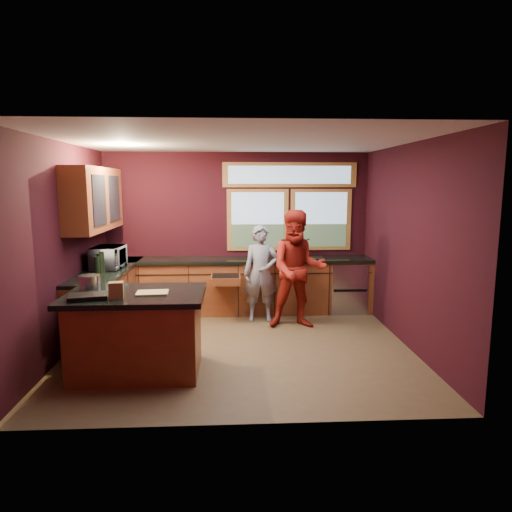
{
  "coord_description": "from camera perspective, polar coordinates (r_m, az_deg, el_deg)",
  "views": [
    {
      "loc": [
        -0.1,
        -5.86,
        2.17
      ],
      "look_at": [
        0.24,
        0.4,
        1.17
      ],
      "focal_mm": 32.0,
      "sensor_mm": 36.0,
      "label": 1
    }
  ],
  "objects": [
    {
      "name": "stock_pot",
      "position": [
        5.62,
        -20.07,
        -3.16
      ],
      "size": [
        0.24,
        0.24,
        0.18
      ],
      "primitive_type": "cylinder",
      "color": "#B6B7BB",
      "rests_on": "island"
    },
    {
      "name": "cutting_board",
      "position": [
        5.28,
        -12.82,
        -4.5
      ],
      "size": [
        0.37,
        0.27,
        0.02
      ],
      "primitive_type": "cube",
      "rotation": [
        0.0,
        0.0,
        0.07
      ],
      "color": "tan",
      "rests_on": "island"
    },
    {
      "name": "back_counter",
      "position": [
        7.75,
        -0.79,
        -3.68
      ],
      "size": [
        4.5,
        0.64,
        0.93
      ],
      "color": "#5F2E16",
      "rests_on": "floor"
    },
    {
      "name": "floor",
      "position": [
        6.25,
        -2.01,
        -11.28
      ],
      "size": [
        4.5,
        4.5,
        0.0
      ],
      "primitive_type": "plane",
      "color": "brown",
      "rests_on": "ground"
    },
    {
      "name": "island",
      "position": [
        5.49,
        -14.64,
        -9.21
      ],
      "size": [
        1.55,
        1.05,
        0.95
      ],
      "color": "#5F2E16",
      "rests_on": "floor"
    },
    {
      "name": "paper_bag",
      "position": [
        5.14,
        -17.08,
        -4.12
      ],
      "size": [
        0.17,
        0.14,
        0.18
      ],
      "primitive_type": "cube",
      "rotation": [
        0.0,
        0.0,
        0.18
      ],
      "color": "brown",
      "rests_on": "island"
    },
    {
      "name": "black_tray",
      "position": [
        5.23,
        -20.25,
        -4.78
      ],
      "size": [
        0.46,
        0.37,
        0.05
      ],
      "primitive_type": "cube",
      "rotation": [
        0.0,
        0.0,
        0.25
      ],
      "color": "black",
      "rests_on": "island"
    },
    {
      "name": "left_counter",
      "position": [
        7.17,
        -18.01,
        -5.17
      ],
      "size": [
        0.64,
        2.3,
        0.93
      ],
      "color": "#5F2E16",
      "rests_on": "floor"
    },
    {
      "name": "potted_plant",
      "position": [
        7.78,
        5.75,
        1.07
      ],
      "size": [
        0.3,
        0.26,
        0.34
      ],
      "primitive_type": "imported",
      "color": "#999999",
      "rests_on": "back_counter"
    },
    {
      "name": "microwave",
      "position": [
        7.07,
        -17.96,
        -0.18
      ],
      "size": [
        0.43,
        0.61,
        0.33
      ],
      "primitive_type": "imported",
      "rotation": [
        0.0,
        0.0,
        1.52
      ],
      "color": "#999999",
      "rests_on": "left_counter"
    },
    {
      "name": "person_red",
      "position": [
        6.89,
        5.25,
        -1.68
      ],
      "size": [
        0.89,
        0.71,
        1.79
      ],
      "primitive_type": "imported",
      "rotation": [
        0.0,
        0.0,
        -0.03
      ],
      "color": "maroon",
      "rests_on": "floor"
    },
    {
      "name": "person_grey",
      "position": [
        7.23,
        0.62,
        -2.18
      ],
      "size": [
        0.58,
        0.4,
        1.53
      ],
      "primitive_type": "imported",
      "rotation": [
        0.0,
        0.0,
        -0.06
      ],
      "color": "slate",
      "rests_on": "floor"
    },
    {
      "name": "paper_towel",
      "position": [
        7.73,
        5.81,
        0.8
      ],
      "size": [
        0.12,
        0.12,
        0.28
      ],
      "primitive_type": "cylinder",
      "color": "white",
      "rests_on": "back_counter"
    },
    {
      "name": "room_shell",
      "position": [
        6.22,
        -7.69,
        5.53
      ],
      "size": [
        4.52,
        4.02,
        2.71
      ],
      "color": "black",
      "rests_on": "ground"
    }
  ]
}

